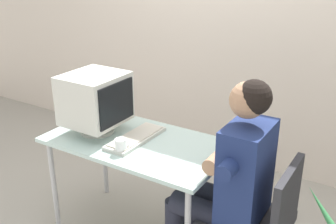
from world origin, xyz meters
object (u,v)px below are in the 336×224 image
object	(u,v)px
crt_monitor	(95,99)
desk	(137,149)
keyboard	(136,138)
office_chair	(257,219)
person_seated	(228,176)
desk_mug	(121,146)

from	to	relation	value
crt_monitor	desk	bearing A→B (deg)	6.51
desk	keyboard	xyz separation A→B (m)	(-0.01, -0.00, 0.08)
crt_monitor	office_chair	distance (m)	1.27
desk	keyboard	world-z (taller)	keyboard
keyboard	office_chair	xyz separation A→B (m)	(0.87, -0.04, -0.27)
crt_monitor	person_seated	distance (m)	1.01
crt_monitor	desk_mug	size ratio (longest dim) A/B	4.34
desk	office_chair	xyz separation A→B (m)	(0.86, -0.04, -0.19)
person_seated	desk_mug	distance (m)	0.67
crt_monitor	keyboard	xyz separation A→B (m)	(0.30, 0.03, -0.22)
keyboard	desk_mug	world-z (taller)	desk_mug
desk	crt_monitor	world-z (taller)	crt_monitor
office_chair	desk_mug	bearing A→B (deg)	-169.59
office_chair	person_seated	xyz separation A→B (m)	(-0.19, -0.00, 0.22)
office_chair	person_seated	world-z (taller)	person_seated
keyboard	office_chair	world-z (taller)	office_chair
person_seated	desk_mug	xyz separation A→B (m)	(-0.65, -0.15, 0.09)
desk	office_chair	distance (m)	0.88
crt_monitor	desk_mug	world-z (taller)	crt_monitor
crt_monitor	desk_mug	distance (m)	0.41
crt_monitor	keyboard	world-z (taller)	crt_monitor
person_seated	crt_monitor	bearing A→B (deg)	179.75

